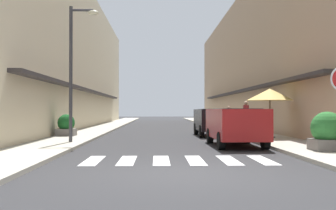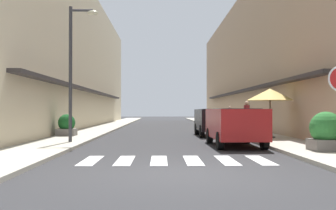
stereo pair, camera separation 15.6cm
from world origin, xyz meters
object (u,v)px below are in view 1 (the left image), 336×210
object	(u,v)px
parked_car_near	(235,123)
pedestrian_walking_far	(229,117)
planter_midblock	(66,126)
parked_car_mid	(213,119)
street_lamp	(75,59)
cafe_umbrella	(270,95)
planter_corner	(327,132)
pedestrian_walking_near	(246,116)

from	to	relation	value
parked_car_near	pedestrian_walking_far	distance (m)	12.33
planter_midblock	parked_car_mid	bearing A→B (deg)	11.18
parked_car_near	pedestrian_walking_far	size ratio (longest dim) A/B	2.71
street_lamp	parked_car_mid	bearing A→B (deg)	40.24
parked_car_near	parked_car_mid	size ratio (longest dim) A/B	1.08
planter_midblock	pedestrian_walking_far	bearing A→B (deg)	38.24
cafe_umbrella	planter_midblock	bearing A→B (deg)	170.54
street_lamp	planter_midblock	distance (m)	4.98
parked_car_near	planter_corner	size ratio (longest dim) A/B	3.41
parked_car_mid	pedestrian_walking_far	xyz separation A→B (m)	(1.91, 6.00, 0.02)
planter_corner	cafe_umbrella	bearing A→B (deg)	91.77
parked_car_near	cafe_umbrella	distance (m)	3.95
pedestrian_walking_near	parked_car_near	bearing A→B (deg)	-140.69
planter_midblock	pedestrian_walking_near	bearing A→B (deg)	16.49
parked_car_mid	pedestrian_walking_far	bearing A→B (deg)	72.34
cafe_umbrella	parked_car_near	bearing A→B (deg)	-126.02
parked_car_mid	planter_corner	distance (m)	9.36
street_lamp	planter_corner	distance (m)	9.89
parked_car_near	planter_corner	world-z (taller)	parked_car_near
planter_midblock	pedestrian_walking_far	xyz separation A→B (m)	(9.52, 7.50, 0.32)
planter_corner	pedestrian_walking_far	world-z (taller)	pedestrian_walking_far
parked_car_mid	street_lamp	xyz separation A→B (m)	(-6.37, -5.39, 2.55)
parked_car_mid	cafe_umbrella	distance (m)	4.03
cafe_umbrella	planter_corner	bearing A→B (deg)	-88.23
street_lamp	planter_midblock	bearing A→B (deg)	107.70
parked_car_near	pedestrian_walking_near	xyz separation A→B (m)	(2.09, 7.56, 0.16)
pedestrian_walking_near	pedestrian_walking_far	world-z (taller)	pedestrian_walking_near
planter_midblock	street_lamp	bearing A→B (deg)	-72.30
parked_car_mid	cafe_umbrella	world-z (taller)	cafe_umbrella
parked_car_near	street_lamp	size ratio (longest dim) A/B	0.77
parked_car_near	street_lamp	distance (m)	6.91
parked_car_mid	pedestrian_walking_near	world-z (taller)	pedestrian_walking_near
parked_car_near	pedestrian_walking_far	xyz separation A→B (m)	(1.91, 12.19, 0.02)
pedestrian_walking_near	parked_car_mid	bearing A→B (deg)	177.99
parked_car_mid	planter_midblock	size ratio (longest dim) A/B	3.63
cafe_umbrella	pedestrian_walking_near	world-z (taller)	cafe_umbrella
street_lamp	pedestrian_walking_near	bearing A→B (deg)	38.62
parked_car_near	planter_midblock	bearing A→B (deg)	148.40
street_lamp	cafe_umbrella	distance (m)	8.98
pedestrian_walking_near	pedestrian_walking_far	size ratio (longest dim) A/B	1.15
cafe_umbrella	planter_corner	size ratio (longest dim) A/B	1.84
street_lamp	planter_corner	size ratio (longest dim) A/B	4.42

